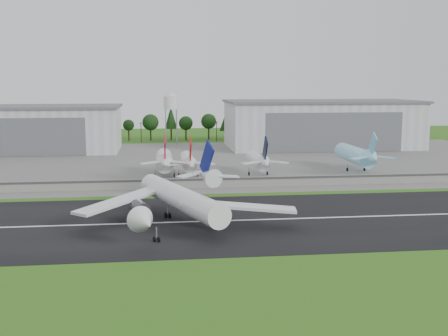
{
  "coord_description": "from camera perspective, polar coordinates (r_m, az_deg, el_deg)",
  "views": [
    {
      "loc": [
        -13.86,
        -127.56,
        34.99
      ],
      "look_at": [
        6.74,
        40.0,
        9.0
      ],
      "focal_mm": 45.0,
      "sensor_mm": 36.0,
      "label": 1
    }
  ],
  "objects": [
    {
      "name": "ground",
      "position": [
        133.0,
        -0.78,
        -6.5
      ],
      "size": [
        600.0,
        600.0,
        0.0
      ],
      "primitive_type": "plane",
      "color": "#266919",
      "rests_on": "ground"
    },
    {
      "name": "runway",
      "position": [
        142.6,
        -1.22,
        -5.43
      ],
      "size": [
        320.0,
        60.0,
        0.1
      ],
      "primitive_type": "cube",
      "color": "black",
      "rests_on": "ground"
    },
    {
      "name": "parked_jet_skyblue",
      "position": [
        225.18,
        13.42,
        1.26
      ],
      "size": [
        7.36,
        37.29,
        17.12
      ],
      "color": "#93E1FF",
      "rests_on": "ground"
    },
    {
      "name": "utility_poles",
      "position": [
        329.72,
        -4.56,
        2.63
      ],
      "size": [
        230.0,
        3.0,
        12.0
      ],
      "primitive_type": null,
      "color": "black",
      "rests_on": "ground"
    },
    {
      "name": "water_tower",
      "position": [
        312.86,
        -5.42,
        6.8
      ],
      "size": [
        8.4,
        8.4,
        29.4
      ],
      "color": "#99999E",
      "rests_on": "ground"
    },
    {
      "name": "parked_jet_red_a",
      "position": [
        206.17,
        -6.06,
        0.74
      ],
      "size": [
        7.36,
        31.29,
        16.94
      ],
      "color": "white",
      "rests_on": "ground"
    },
    {
      "name": "parked_jet_navy",
      "position": [
        209.65,
        3.57,
        0.75
      ],
      "size": [
        7.36,
        31.29,
        16.34
      ],
      "color": "white",
      "rests_on": "ground"
    },
    {
      "name": "runway_centerline",
      "position": [
        142.59,
        -1.22,
        -5.41
      ],
      "size": [
        220.0,
        1.0,
        0.02
      ],
      "primitive_type": "cube",
      "color": "white",
      "rests_on": "runway"
    },
    {
      "name": "hangar_east",
      "position": [
        306.5,
        9.89,
        4.44
      ],
      "size": [
        102.0,
        47.0,
        25.2
      ],
      "color": "silver",
      "rests_on": "ground"
    },
    {
      "name": "main_airliner",
      "position": [
        140.54,
        -4.48,
        -3.64
      ],
      "size": [
        53.86,
        57.49,
        18.17
      ],
      "rotation": [
        0.0,
        0.0,
        3.49
      ],
      "color": "white",
      "rests_on": "runway"
    },
    {
      "name": "hangar_west",
      "position": [
        300.77,
        -19.73,
        3.79
      ],
      "size": [
        97.0,
        44.0,
        23.2
      ],
      "color": "silver",
      "rests_on": "ground"
    },
    {
      "name": "apron",
      "position": [
        250.4,
        -3.77,
        0.71
      ],
      "size": [
        320.0,
        150.0,
        0.1
      ],
      "primitive_type": "cube",
      "color": "slate",
      "rests_on": "ground"
    },
    {
      "name": "treeline",
      "position": [
        344.62,
        -4.67,
        2.9
      ],
      "size": [
        320.0,
        16.0,
        22.0
      ],
      "primitive_type": null,
      "color": "black",
      "rests_on": "ground"
    },
    {
      "name": "parked_jet_red_b",
      "position": [
        206.48,
        -3.64,
        0.63
      ],
      "size": [
        7.36,
        31.29,
        16.36
      ],
      "color": "silver",
      "rests_on": "ground"
    },
    {
      "name": "blast_fence",
      "position": [
        186.06,
        -2.62,
        -1.53
      ],
      "size": [
        240.0,
        0.61,
        3.5
      ],
      "color": "gray",
      "rests_on": "ground"
    }
  ]
}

